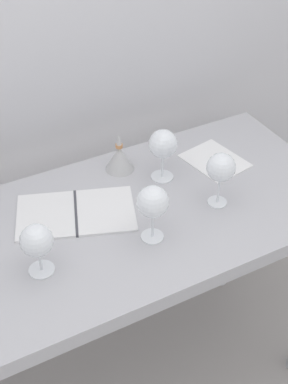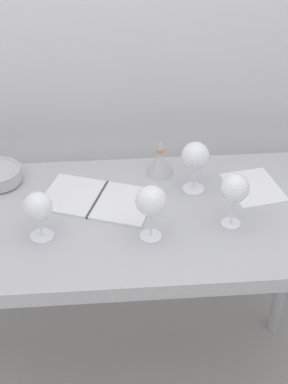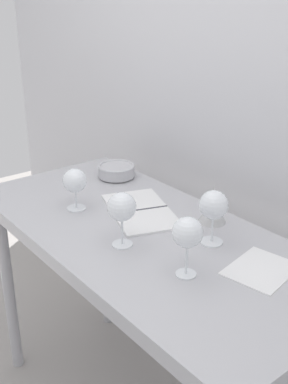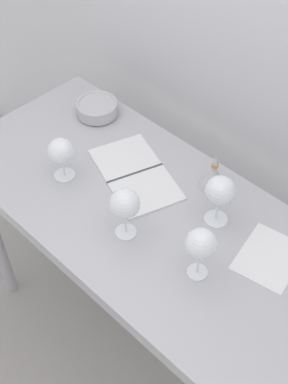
{
  "view_description": "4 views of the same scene",
  "coord_description": "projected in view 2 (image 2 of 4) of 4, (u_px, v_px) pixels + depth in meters",
  "views": [
    {
      "loc": [
        -0.5,
        -1.09,
        1.97
      ],
      "look_at": [
        0.05,
        -0.05,
        1.01
      ],
      "focal_mm": 49.68,
      "sensor_mm": 36.0,
      "label": 1
    },
    {
      "loc": [
        -0.08,
        -1.39,
        1.97
      ],
      "look_at": [
        0.03,
        -0.04,
        1.0
      ],
      "focal_mm": 51.8,
      "sensor_mm": 36.0,
      "label": 2
    },
    {
      "loc": [
        1.13,
        -0.9,
        1.65
      ],
      "look_at": [
        -0.06,
        0.04,
        1.01
      ],
      "focal_mm": 44.91,
      "sensor_mm": 36.0,
      "label": 3
    },
    {
      "loc": [
        0.77,
        -0.78,
        2.13
      ],
      "look_at": [
        0.03,
        -0.03,
        1.01
      ],
      "focal_mm": 47.98,
      "sensor_mm": 36.0,
      "label": 4
    }
  ],
  "objects": [
    {
      "name": "wine_glass_far_right",
      "position": [
        195.0,
        157.0,
        1.78
      ],
      "size": [
        0.09,
        0.09,
        0.18
      ],
      "color": "white",
      "rests_on": "steel_counter"
    },
    {
      "name": "steel_counter",
      "position": [
        135.0,
        239.0,
        1.81
      ],
      "size": [
        1.4,
        0.65,
        0.9
      ],
      "color": "#AEAEB3",
      "rests_on": "ground_plane"
    },
    {
      "name": "back_wall",
      "position": [
        125.0,
        35.0,
        1.92
      ],
      "size": [
        3.8,
        0.04,
        2.6
      ],
      "primitive_type": "cube",
      "color": "silver",
      "rests_on": "ground_plane"
    },
    {
      "name": "decanter_funnel",
      "position": [
        160.0,
        162.0,
        1.91
      ],
      "size": [
        0.1,
        0.1,
        0.14
      ],
      "color": "#B4B4B4",
      "rests_on": "steel_counter"
    },
    {
      "name": "wine_glass_near_left",
      "position": [
        38.0,
        208.0,
        1.6
      ],
      "size": [
        0.09,
        0.09,
        0.16
      ],
      "color": "white",
      "rests_on": "steel_counter"
    },
    {
      "name": "wine_glass_near_center",
      "position": [
        151.0,
        202.0,
        1.58
      ],
      "size": [
        0.09,
        0.09,
        0.18
      ],
      "color": "white",
      "rests_on": "steel_counter"
    },
    {
      "name": "open_notebook",
      "position": [
        98.0,
        199.0,
        1.8
      ],
      "size": [
        0.4,
        0.32,
        0.01
      ],
      "rotation": [
        0.0,
        0.0,
        -0.35
      ],
      "color": "silver",
      "rests_on": "steel_counter"
    },
    {
      "name": "wine_glass_near_right",
      "position": [
        235.0,
        189.0,
        1.63
      ],
      "size": [
        0.09,
        0.09,
        0.18
      ],
      "color": "white",
      "rests_on": "steel_counter"
    },
    {
      "name": "tasting_sheet_upper",
      "position": [
        254.0,
        187.0,
        1.86
      ],
      "size": [
        0.2,
        0.23,
        0.0
      ],
      "primitive_type": "cube",
      "rotation": [
        0.0,
        0.0,
        0.18
      ],
      "color": "white",
      "rests_on": "steel_counter"
    }
  ]
}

